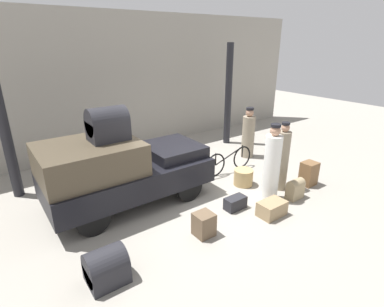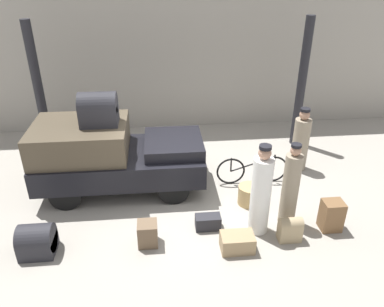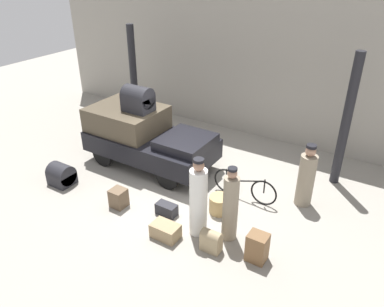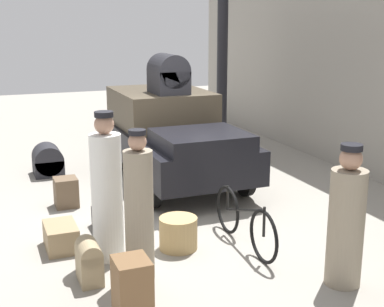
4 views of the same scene
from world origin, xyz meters
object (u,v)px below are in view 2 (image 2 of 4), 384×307
at_px(truck, 112,154).
at_px(suitcase_black_upright, 148,234).
at_px(trunk_wicker_pale, 208,222).
at_px(trunk_barrel_dark, 37,241).
at_px(trunk_on_truck_roof, 99,110).
at_px(porter_standing_middle, 261,193).
at_px(suitcase_tan_flat, 290,229).
at_px(trunk_umber_medium, 237,242).
at_px(porter_with_bicycle, 301,142).
at_px(conductor_in_dark_uniform, 290,187).
at_px(bicycle, 252,170).
at_px(trunk_large_brown, 331,215).
at_px(wicker_basket, 249,195).

distance_m(truck, suitcase_black_upright, 2.33).
relative_size(trunk_wicker_pale, trunk_barrel_dark, 0.82).
bearing_deg(trunk_on_truck_roof, suitcase_black_upright, -65.30).
xyz_separation_m(porter_standing_middle, suitcase_tan_flat, (0.53, -0.35, -0.60)).
relative_size(truck, trunk_umber_medium, 6.09).
xyz_separation_m(porter_with_bicycle, trunk_barrel_dark, (-5.79, -2.56, -0.48)).
bearing_deg(suitcase_tan_flat, porter_standing_middle, 146.54).
relative_size(porter_with_bicycle, porter_standing_middle, 0.87).
height_order(truck, trunk_barrel_dark, truck).
bearing_deg(conductor_in_dark_uniform, bicycle, 103.12).
bearing_deg(trunk_umber_medium, trunk_wicker_pale, 123.88).
bearing_deg(trunk_wicker_pale, truck, 138.68).
height_order(bicycle, trunk_wicker_pale, bicycle).
height_order(bicycle, suitcase_tan_flat, bicycle).
relative_size(trunk_large_brown, suitcase_black_upright, 1.33).
relative_size(bicycle, trunk_umber_medium, 2.81).
bearing_deg(trunk_large_brown, trunk_wicker_pale, 174.17).
distance_m(truck, porter_with_bicycle, 4.62).
distance_m(wicker_basket, trunk_barrel_dark, 4.36).
height_order(truck, suitcase_tan_flat, truck).
bearing_deg(trunk_on_truck_roof, trunk_wicker_pale, -39.00).
xyz_separation_m(porter_standing_middle, trunk_umber_medium, (-0.52, -0.52, -0.70)).
xyz_separation_m(porter_with_bicycle, porter_standing_middle, (-1.64, -2.32, 0.12)).
bearing_deg(suitcase_black_upright, trunk_large_brown, 1.67).
height_order(conductor_in_dark_uniform, trunk_large_brown, conductor_in_dark_uniform).
relative_size(bicycle, trunk_barrel_dark, 2.80).
relative_size(trunk_large_brown, trunk_wicker_pale, 1.25).
distance_m(wicker_basket, trunk_on_truck_roof, 3.74).
xyz_separation_m(bicycle, trunk_wicker_pale, (-1.27, -1.59, -0.21)).
xyz_separation_m(bicycle, porter_with_bicycle, (1.34, 0.57, 0.39)).
bearing_deg(porter_standing_middle, trunk_umber_medium, -134.98).
height_order(suitcase_tan_flat, suitcase_black_upright, suitcase_tan_flat).
height_order(porter_standing_middle, trunk_large_brown, porter_standing_middle).
distance_m(wicker_basket, suitcase_black_upright, 2.47).
bearing_deg(trunk_umber_medium, trunk_on_truck_roof, 137.15).
bearing_deg(truck, suitcase_black_upright, -69.25).
bearing_deg(porter_standing_middle, trunk_on_truck_roof, 148.75).
xyz_separation_m(suitcase_tan_flat, suitcase_black_upright, (-2.69, 0.15, -0.03)).
height_order(porter_with_bicycle, trunk_barrel_dark, porter_with_bicycle).
bearing_deg(trunk_umber_medium, suitcase_black_upright, 168.92).
distance_m(trunk_wicker_pale, suitcase_black_upright, 1.24).
distance_m(trunk_large_brown, trunk_on_truck_roof, 5.25).
distance_m(porter_standing_middle, trunk_on_truck_roof, 3.81).
xyz_separation_m(trunk_large_brown, suitcase_black_upright, (-3.61, -0.11, -0.08)).
height_order(porter_with_bicycle, suitcase_tan_flat, porter_with_bicycle).
relative_size(truck, trunk_wicker_pale, 7.38).
height_order(trunk_large_brown, trunk_barrel_dark, trunk_large_brown).
bearing_deg(suitcase_black_upright, porter_standing_middle, 5.25).
distance_m(porter_with_bicycle, porter_standing_middle, 2.84).
relative_size(porter_standing_middle, trunk_umber_medium, 3.07).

